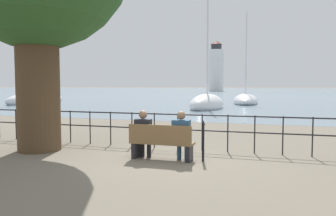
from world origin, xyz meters
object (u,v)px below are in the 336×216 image
park_bench (161,143)px  harbor_lighthouse (216,68)px  sailboat_0 (207,104)px  seated_person_right (182,133)px  sailboat_2 (36,100)px  seated_person_left (144,132)px  sailboat_1 (245,100)px  closed_umbrella (203,138)px

park_bench → harbor_lighthouse: 111.27m
park_bench → sailboat_0: bearing=97.2°
seated_person_right → sailboat_2: sailboat_2 is taller
park_bench → sailboat_2: bearing=135.0°
park_bench → seated_person_left: bearing=171.5°
seated_person_left → seated_person_right: (1.01, -0.00, 0.00)m
park_bench → sailboat_0: 18.82m
seated_person_left → sailboat_0: bearing=95.7°
seated_person_left → harbor_lighthouse: bearing=98.2°
seated_person_left → sailboat_1: bearing=88.9°
sailboat_0 → harbor_lighthouse: 92.52m
park_bench → sailboat_2: (-21.16, 21.17, -0.05)m
sailboat_0 → sailboat_1: sailboat_1 is taller
seated_person_left → seated_person_right: size_ratio=1.00×
sailboat_1 → seated_person_right: bearing=-93.3°
seated_person_left → sailboat_2: size_ratio=0.12×
closed_umbrella → sailboat_0: 18.83m
sailboat_0 → sailboat_1: 9.63m
harbor_lighthouse → sailboat_2: bearing=-93.1°
sailboat_2 → sailboat_0: bearing=-3.9°
seated_person_right → sailboat_1: 27.93m
seated_person_left → sailboat_0: size_ratio=0.12×
sailboat_0 → harbor_lighthouse: (-13.97, 91.10, 8.02)m
sailboat_1 → sailboat_2: 22.25m
harbor_lighthouse → sailboat_0: bearing=-81.3°
seated_person_left → closed_umbrella: 1.54m
seated_person_right → sailboat_1: size_ratio=0.12×
sailboat_1 → harbor_lighthouse: 83.78m
sailboat_1 → harbor_lighthouse: (-16.35, 81.78, 8.08)m
park_bench → seated_person_right: 0.57m
closed_umbrella → harbor_lighthouse: (-17.36, 109.62, 7.83)m
seated_person_left → seated_person_right: 1.01m
sailboat_0 → sailboat_2: sailboat_2 is taller
sailboat_2 → harbor_lighthouse: bearing=90.6°
seated_person_left → closed_umbrella: size_ratio=1.20×
park_bench → sailboat_2: sailboat_2 is taller
seated_person_right → sailboat_0: 18.82m
closed_umbrella → sailboat_2: sailboat_2 is taller
seated_person_right → closed_umbrella: bearing=8.7°
sailboat_0 → seated_person_right: bearing=-77.2°
sailboat_2 → harbor_lighthouse: harbor_lighthouse is taller
sailboat_1 → harbor_lighthouse: size_ratio=0.56×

